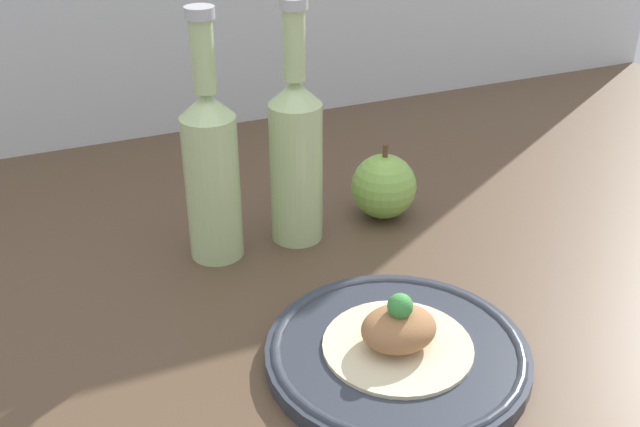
# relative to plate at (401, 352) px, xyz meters

# --- Properties ---
(ground_plane) EXTENTS (1.80, 1.10, 0.04)m
(ground_plane) POSITION_rel_plate_xyz_m (-0.00, 0.12, -0.03)
(ground_plane) COLOR brown
(plate) EXTENTS (0.25, 0.25, 0.02)m
(plate) POSITION_rel_plate_xyz_m (0.00, 0.00, 0.00)
(plate) COLOR #2D333D
(plate) RESTS_ON ground_plane
(plated_food) EXTENTS (0.14, 0.14, 0.06)m
(plated_food) POSITION_rel_plate_xyz_m (0.00, 0.00, 0.02)
(plated_food) COLOR beige
(plated_food) RESTS_ON plate
(cider_bottle_left) EXTENTS (0.06, 0.06, 0.29)m
(cider_bottle_left) POSITION_rel_plate_xyz_m (-0.10, 0.26, 0.10)
(cider_bottle_left) COLOR #B7D18E
(cider_bottle_left) RESTS_ON ground_plane
(cider_bottle_right) EXTENTS (0.06, 0.06, 0.29)m
(cider_bottle_right) POSITION_rel_plate_xyz_m (-0.01, 0.26, 0.10)
(cider_bottle_right) COLOR #B7D18E
(cider_bottle_right) RESTS_ON ground_plane
(apple) EXTENTS (0.08, 0.08, 0.10)m
(apple) POSITION_rel_plate_xyz_m (0.12, 0.26, 0.03)
(apple) COLOR #84B74C
(apple) RESTS_ON ground_plane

